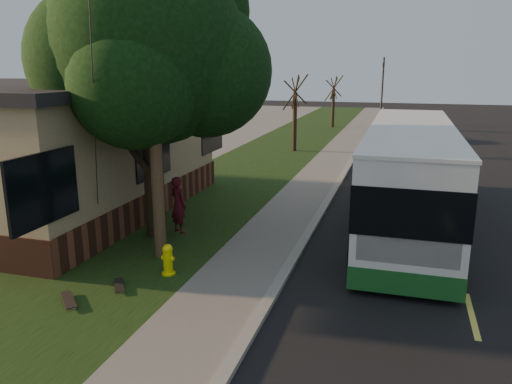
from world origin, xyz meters
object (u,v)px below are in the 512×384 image
bare_tree_near (295,114)px  transit_bus (409,172)px  fire_hydrant (168,260)px  distant_car (391,129)px  bare_tree_far (333,102)px  traffic_signal (382,86)px  utility_pole (152,73)px  dumpster (41,197)px  skateboard_main (119,285)px  skateboard_spare (68,300)px  skateboarder (178,205)px  leafy_tree (151,52)px

bare_tree_near → transit_bus: bearing=-63.0°
fire_hydrant → distant_car: size_ratio=0.16×
bare_tree_far → traffic_signal: 5.44m
bare_tree_near → distant_car: 8.09m
fire_hydrant → traffic_signal: 34.25m
traffic_signal → transit_bus: bearing=-85.5°
fire_hydrant → distant_car: distant_car is taller
fire_hydrant → utility_pole: size_ratio=0.08×
dumpster → traffic_signal: bearing=73.3°
dumpster → distant_car: distant_car is taller
bare_tree_near → dumpster: size_ratio=2.59×
utility_pole → bare_tree_near: size_ratio=2.11×
traffic_signal → skateboard_main: traffic_signal is taller
utility_pole → skateboard_main: (-0.01, -1.97, -4.51)m
bare_tree_near → skateboard_main: 19.09m
fire_hydrant → bare_tree_far: bare_tree_far is taller
fire_hydrant → traffic_signal: (3.10, 34.00, 2.73)m
utility_pole → bare_tree_far: 29.13m
bare_tree_near → traffic_signal: 16.52m
distant_car → dumpster: bearing=-114.4°
skateboard_spare → dumpster: (-4.79, 5.11, 0.53)m
bare_tree_far → skateboarder: bare_tree_far is taller
utility_pole → traffic_signal: (3.81, 33.01, -1.47)m
skateboard_spare → distant_car: bearing=77.9°
bare_tree_far → skateboarder: size_ratio=2.42×
bare_tree_far → skateboard_main: bare_tree_far is taller
traffic_signal → transit_bus: traffic_signal is taller
skateboarder → distant_car: skateboarder is taller
leafy_tree → traffic_signal: 31.76m
bare_tree_near → dumpster: (-5.21, -14.80, -1.49)m
bare_tree_near → transit_bus: size_ratio=0.38×
skateboarder → bare_tree_near: bearing=-61.4°
skateboard_main → traffic_signal: bearing=83.8°
bare_tree_near → skateboard_main: bare_tree_near is taller
skateboard_main → distant_car: bearing=78.8°
utility_pole → skateboard_main: size_ratio=12.40×
distant_car → leafy_tree: bearing=-103.2°
skateboard_spare → dumpster: 7.02m
skateboard_main → distant_car: (4.97, 25.07, 0.68)m
utility_pole → distant_car: size_ratio=1.93×
utility_pole → transit_bus: utility_pole is taller
leafy_tree → bare_tree_near: leafy_tree is taller
transit_bus → traffic_signal: bearing=94.5°
utility_pole → skateboard_spare: bearing=-102.0°
fire_hydrant → bare_tree_near: bearing=92.9°
fire_hydrant → traffic_signal: traffic_signal is taller
utility_pole → leafy_tree: 1.94m
bare_tree_near → transit_bus: 13.67m
skateboard_spare → traffic_signal: bearing=83.0°
traffic_signal → distant_car: (1.15, -9.91, -2.36)m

